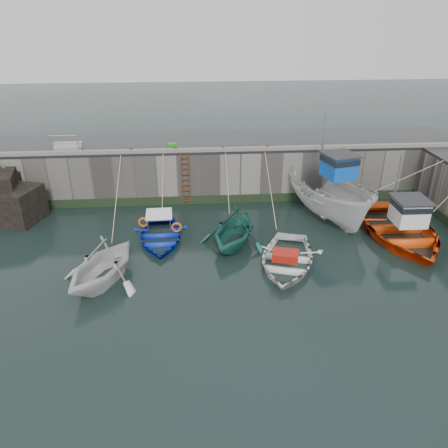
{
  "coord_description": "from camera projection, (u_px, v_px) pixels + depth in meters",
  "views": [
    {
      "loc": [
        -1.6,
        -14.08,
        10.41
      ],
      "look_at": [
        -0.16,
        4.65,
        1.2
      ],
      "focal_mm": 35.0,
      "sensor_mm": 36.0,
      "label": 1
    }
  ],
  "objects": [
    {
      "name": "boat_near_blacktrim_rope",
      "position": [
        227.0,
        212.0,
        25.07
      ],
      "size": [
        0.04,
        3.75,
        3.1
      ],
      "primitive_type": null,
      "color": "tan",
      "rests_on": "ground"
    },
    {
      "name": "ground",
      "position": [
        237.0,
        302.0,
        17.3
      ],
      "size": [
        120.0,
        120.0,
        0.0
      ],
      "primitive_type": "plane",
      "color": "black",
      "rests_on": "ground"
    },
    {
      "name": "boat_near_blue_rope",
      "position": [
        164.0,
        211.0,
        25.15
      ],
      "size": [
        0.04,
        3.25,
        3.1
      ],
      "primitive_type": null,
      "color": "tan",
      "rests_on": "ground"
    },
    {
      "name": "boat_near_white_rope",
      "position": [
        121.0,
        226.0,
        23.39
      ],
      "size": [
        0.04,
        6.13,
        3.1
      ],
      "primitive_type": null,
      "color": "tan",
      "rests_on": "ground"
    },
    {
      "name": "bollard_d",
      "position": [
        268.0,
        147.0,
        25.22
      ],
      "size": [
        0.18,
        0.18,
        0.28
      ],
      "primitive_type": "cylinder",
      "color": "#3F1E0F",
      "rests_on": "road_back"
    },
    {
      "name": "road_back",
      "position": [
        217.0,
        142.0,
        27.14
      ],
      "size": [
        30.0,
        5.0,
        0.16
      ],
      "primitive_type": "cube",
      "color": "black",
      "rests_on": "quay_back"
    },
    {
      "name": "quay_back",
      "position": [
        217.0,
        166.0,
        27.83
      ],
      "size": [
        30.0,
        5.0,
        3.0
      ],
      "primitive_type": "cube",
      "color": "slate",
      "rests_on": "ground"
    },
    {
      "name": "boat_near_blacktrim",
      "position": [
        234.0,
        244.0,
        21.63
      ],
      "size": [
        4.99,
        5.3,
        2.22
      ],
      "primitive_type": "imported",
      "rotation": [
        0.0,
        0.0,
        -0.4
      ],
      "color": "#185649",
      "rests_on": "ground"
    },
    {
      "name": "kerb_back",
      "position": [
        219.0,
        149.0,
        24.95
      ],
      "size": [
        30.0,
        0.3,
        0.2
      ],
      "primitive_type": "cube",
      "color": "slate",
      "rests_on": "road_back"
    },
    {
      "name": "railing",
      "position": [
        68.0,
        146.0,
        25.29
      ],
      "size": [
        1.6,
        1.05,
        1.0
      ],
      "color": "#A5A8AD",
      "rests_on": "road_back"
    },
    {
      "name": "algae_back",
      "position": [
        220.0,
        199.0,
        26.11
      ],
      "size": [
        30.0,
        0.08,
        0.5
      ],
      "primitive_type": "cube",
      "color": "black",
      "rests_on": "ground"
    },
    {
      "name": "boat_far_white",
      "position": [
        329.0,
        196.0,
        24.06
      ],
      "size": [
        4.52,
        7.85,
        5.86
      ],
      "rotation": [
        0.0,
        0.0,
        0.25
      ],
      "color": "silver",
      "rests_on": "ground"
    },
    {
      "name": "boat_near_blue",
      "position": [
        160.0,
        240.0,
        22.04
      ],
      "size": [
        3.34,
        4.55,
        0.92
      ],
      "primitive_type": "imported",
      "rotation": [
        0.0,
        0.0,
        0.04
      ],
      "color": "#0D2AC3",
      "rests_on": "ground"
    },
    {
      "name": "bollard_e",
      "position": [
        322.0,
        146.0,
        25.44
      ],
      "size": [
        0.18,
        0.18,
        0.28
      ],
      "primitive_type": "cylinder",
      "color": "#3F1E0F",
      "rests_on": "road_back"
    },
    {
      "name": "fish_crate",
      "position": [
        172.0,
        146.0,
        25.42
      ],
      "size": [
        0.59,
        0.5,
        0.3
      ],
      "primitive_type": "cube",
      "rotation": [
        0.0,
        0.0,
        0.17
      ],
      "color": "#218718",
      "rests_on": "road_back"
    },
    {
      "name": "ladder",
      "position": [
        186.0,
        179.0,
        25.34
      ],
      "size": [
        0.51,
        0.08,
        3.2
      ],
      "color": "#3F1E0F",
      "rests_on": "ground"
    },
    {
      "name": "bollard_a",
      "position": [
        131.0,
        150.0,
        24.68
      ],
      "size": [
        0.18,
        0.18,
        0.28
      ],
      "primitive_type": "cylinder",
      "color": "#3F1E0F",
      "rests_on": "road_back"
    },
    {
      "name": "bollard_c",
      "position": [
        223.0,
        148.0,
        25.04
      ],
      "size": [
        0.18,
        0.18,
        0.28
      ],
      "primitive_type": "cylinder",
      "color": "#3F1E0F",
      "rests_on": "road_back"
    },
    {
      "name": "bollard_b",
      "position": [
        176.0,
        149.0,
        24.85
      ],
      "size": [
        0.18,
        0.18,
        0.28
      ],
      "primitive_type": "cylinder",
      "color": "#3F1E0F",
      "rests_on": "road_back"
    },
    {
      "name": "boat_near_white",
      "position": [
        104.0,
        281.0,
        18.66
      ],
      "size": [
        5.25,
        5.54,
        2.3
      ],
      "primitive_type": "imported",
      "rotation": [
        0.0,
        0.0,
        -0.43
      ],
      "color": "silver",
      "rests_on": "ground"
    },
    {
      "name": "boat_near_navy_rope",
      "position": [
        268.0,
        218.0,
        24.3
      ],
      "size": [
        0.04,
        5.43,
        3.1
      ],
      "primitive_type": null,
      "color": "tan",
      "rests_on": "ground"
    },
    {
      "name": "boat_near_navy",
      "position": [
        286.0,
        264.0,
        19.93
      ],
      "size": [
        4.82,
        5.75,
        1.02
      ],
      "primitive_type": "imported",
      "rotation": [
        0.0,
        0.0,
        -0.3
      ],
      "color": "white",
      "rests_on": "ground"
    },
    {
      "name": "boat_far_orange",
      "position": [
        400.0,
        229.0,
        22.1
      ],
      "size": [
        5.0,
        6.94,
        4.42
      ],
      "rotation": [
        0.0,
        0.0,
        -0.01
      ],
      "color": "#E7450C",
      "rests_on": "ground"
    }
  ]
}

